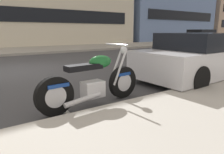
% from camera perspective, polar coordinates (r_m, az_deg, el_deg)
% --- Properties ---
extents(ground_plane, '(260.00, 260.00, 0.00)m').
position_cam_1_polar(ground_plane, '(7.93, -24.77, 1.52)').
color(ground_plane, '#3D3D3F').
extents(sidewalk_far_curb, '(120.00, 5.00, 0.14)m').
position_cam_1_polar(sidewalk_far_curb, '(20.03, 7.41, 8.86)').
color(sidewalk_far_curb, gray).
rests_on(sidewalk_far_curb, ground).
extents(parking_stall_stripe, '(0.12, 2.20, 0.01)m').
position_cam_1_polar(parking_stall_stripe, '(3.97, -14.39, -7.96)').
color(parking_stall_stripe, silver).
rests_on(parking_stall_stripe, ground).
extents(parked_motorcycle, '(2.16, 0.62, 1.13)m').
position_cam_1_polar(parked_motorcycle, '(3.83, -5.06, -1.57)').
color(parked_motorcycle, black).
rests_on(parked_motorcycle, ground).
extents(parked_car_near_corner, '(4.14, 1.93, 1.31)m').
position_cam_1_polar(parked_car_near_corner, '(6.51, 23.27, 5.15)').
color(parked_car_near_corner, silver).
rests_on(parked_car_near_corner, ground).
extents(car_opposite_curb, '(4.45, 1.99, 1.48)m').
position_cam_1_polar(car_opposite_curb, '(22.03, 23.36, 9.92)').
color(car_opposite_curb, black).
rests_on(car_opposite_curb, ground).
extents(townhouse_far_uphill, '(10.57, 8.16, 10.95)m').
position_cam_1_polar(townhouse_far_uphill, '(42.04, 26.44, 17.04)').
color(townhouse_far_uphill, tan).
rests_on(townhouse_far_uphill, ground).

